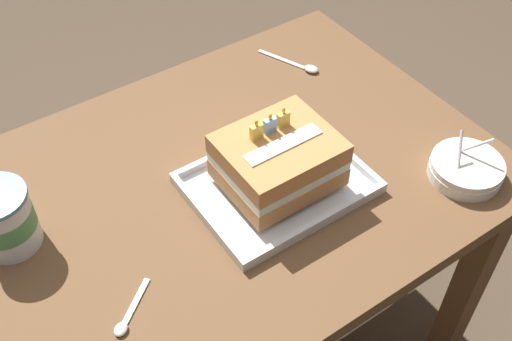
{
  "coord_description": "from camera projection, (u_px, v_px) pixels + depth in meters",
  "views": [
    {
      "loc": [
        -0.45,
        -0.72,
        1.62
      ],
      "look_at": [
        0.03,
        -0.04,
        0.75
      ],
      "focal_mm": 43.7,
      "sensor_mm": 36.0,
      "label": 1
    }
  ],
  "objects": [
    {
      "name": "serving_spoon_by_bowls",
      "position": [
        304.0,
        67.0,
        1.48
      ],
      "size": [
        0.08,
        0.16,
        0.01
      ],
      "color": "silver",
      "rests_on": "dining_table"
    },
    {
      "name": "bowl_stack",
      "position": [
        466.0,
        169.0,
        1.22
      ],
      "size": [
        0.15,
        0.15,
        0.1
      ],
      "color": "white",
      "rests_on": "dining_table"
    },
    {
      "name": "birthday_cake",
      "position": [
        278.0,
        160.0,
        1.16
      ],
      "size": [
        0.21,
        0.18,
        0.14
      ],
      "color": "#BC7C45",
      "rests_on": "foil_tray"
    },
    {
      "name": "dining_table",
      "position": [
        236.0,
        211.0,
        1.32
      ],
      "size": [
        1.03,
        0.76,
        0.72
      ],
      "color": "brown",
      "rests_on": "ground_plane"
    },
    {
      "name": "foil_tray",
      "position": [
        277.0,
        185.0,
        1.21
      ],
      "size": [
        0.33,
        0.26,
        0.02
      ],
      "color": "silver",
      "rests_on": "dining_table"
    },
    {
      "name": "ice_cream_tub",
      "position": [
        3.0,
        219.0,
        1.08
      ],
      "size": [
        0.11,
        0.11,
        0.12
      ],
      "color": "white",
      "rests_on": "dining_table"
    },
    {
      "name": "serving_spoon_near_tray",
      "position": [
        126.0,
        320.0,
        1.01
      ],
      "size": [
        0.1,
        0.08,
        0.01
      ],
      "color": "silver",
      "rests_on": "dining_table"
    }
  ]
}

